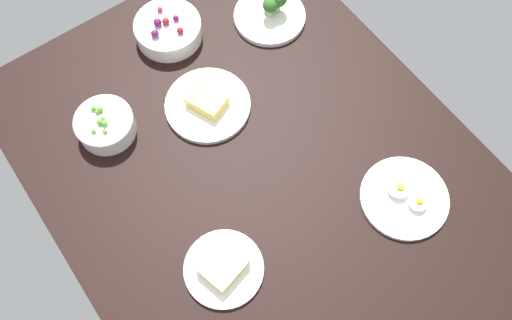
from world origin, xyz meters
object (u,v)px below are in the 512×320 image
(plate_broccoli, at_px, (271,12))
(plate_cheese, at_px, (208,104))
(plate_eggs, at_px, (405,197))
(bowl_berries, at_px, (168,29))
(plate_sandwich, at_px, (224,268))
(bowl_peas, at_px, (105,125))

(plate_broccoli, bearing_deg, plate_cheese, -65.63)
(plate_eggs, relative_size, bowl_berries, 1.16)
(plate_broccoli, xyz_separation_m, plate_eggs, (0.59, -0.06, -0.01))
(plate_sandwich, height_order, bowl_peas, bowl_peas)
(plate_cheese, bearing_deg, plate_broccoli, 114.37)
(plate_sandwich, xyz_separation_m, plate_cheese, (-0.36, 0.20, -0.00))
(plate_eggs, distance_m, bowl_berries, 0.73)
(plate_sandwich, xyz_separation_m, plate_broccoli, (-0.49, 0.49, 0.01))
(plate_eggs, xyz_separation_m, plate_cheese, (-0.46, -0.23, 0.00))
(plate_sandwich, height_order, plate_cheese, plate_cheese)
(bowl_berries, bearing_deg, plate_broccoli, 67.03)
(plate_sandwich, relative_size, plate_eggs, 0.86)
(bowl_peas, distance_m, plate_cheese, 0.25)
(plate_sandwich, bearing_deg, plate_eggs, 75.97)
(plate_eggs, height_order, bowl_berries, bowl_berries)
(plate_broccoli, height_order, bowl_peas, plate_broccoli)
(bowl_berries, height_order, plate_cheese, bowl_berries)
(bowl_peas, distance_m, plate_eggs, 0.72)
(bowl_peas, bearing_deg, plate_sandwich, 4.61)
(plate_sandwich, height_order, plate_broccoli, plate_broccoli)
(plate_broccoli, height_order, plate_eggs, plate_broccoli)
(plate_sandwich, bearing_deg, bowl_peas, -175.39)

